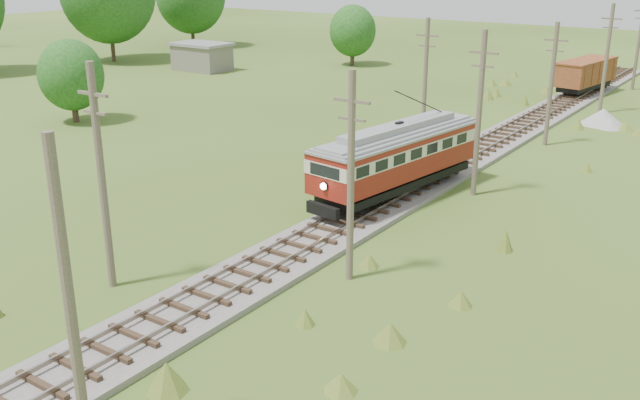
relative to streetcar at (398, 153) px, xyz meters
The scene contains 15 objects.
railbed_main 6.42m from the streetcar, 90.00° to the left, with size 3.60×96.00×0.57m.
streetcar is the anchor object (origin of this frame).
gondola 36.36m from the streetcar, 90.00° to the left, with size 3.84×8.62×2.76m.
gravel_pile 25.08m from the streetcar, 78.96° to the left, with size 3.48×3.69×1.27m.
utility_pole_r_1 23.32m from the streetcar, 82.33° to the right, with size 0.30×0.30×8.80m.
utility_pole_r_2 10.73m from the streetcar, 71.80° to the right, with size 1.60×0.30×8.60m.
utility_pole_r_3 4.83m from the streetcar, 42.81° to the left, with size 1.60×0.30×9.00m.
utility_pole_r_4 16.34m from the streetcar, 79.36° to the left, with size 1.60×0.30×8.40m.
utility_pole_r_5 29.23m from the streetcar, 83.30° to the left, with size 1.60×0.30×8.90m.
utility_pole_r_6 42.13m from the streetcar, 85.64° to the left, with size 1.60×0.30×8.70m.
utility_pole_l_a 16.70m from the streetcar, 104.68° to the right, with size 1.60×0.30×9.00m.
utility_pole_l_b 12.92m from the streetcar, 110.61° to the left, with size 1.60×0.30×8.60m.
tree_mid_a 48.82m from the streetcar, 125.02° to the left, with size 5.46×5.46×7.03m.
tree_mid_c 30.09m from the streetcar, behind, with size 5.04×5.04×6.49m.
shed 48.25m from the streetcar, 146.02° to the left, with size 6.40×4.40×3.10m.
Camera 1 is at (17.47, -4.67, 12.72)m, focal length 40.00 mm.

